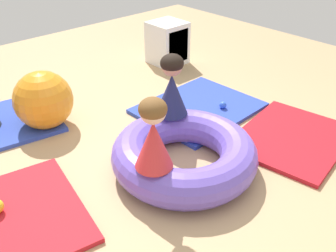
% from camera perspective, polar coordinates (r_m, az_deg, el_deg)
% --- Properties ---
extents(ground_plane, '(8.00, 8.00, 0.00)m').
position_cam_1_polar(ground_plane, '(3.27, -0.60, -6.39)').
color(ground_plane, tan).
extents(gym_mat_center_rear, '(1.29, 1.24, 0.04)m').
position_cam_1_polar(gym_mat_center_rear, '(3.01, -23.73, -13.19)').
color(gym_mat_center_rear, red).
rests_on(gym_mat_center_rear, ground).
extents(gym_mat_far_right, '(1.26, 1.07, 0.04)m').
position_cam_1_polar(gym_mat_far_right, '(3.81, 18.06, -1.69)').
color(gym_mat_far_right, '#B21923').
rests_on(gym_mat_far_right, ground).
extents(gym_mat_near_left, '(1.25, 1.04, 0.04)m').
position_cam_1_polar(gym_mat_near_left, '(4.14, 4.61, 2.71)').
color(gym_mat_near_left, '#2D47B7').
rests_on(gym_mat_near_left, ground).
extents(inflatable_cushion, '(1.22, 1.22, 0.31)m').
position_cam_1_polar(inflatable_cushion, '(3.18, 2.44, -4.17)').
color(inflatable_cushion, '#7056D1').
rests_on(inflatable_cushion, ground).
extents(child_in_navy, '(0.40, 0.40, 0.56)m').
position_cam_1_polar(child_in_navy, '(3.32, 0.58, 6.06)').
color(child_in_navy, navy).
rests_on(child_in_navy, inflatable_cushion).
extents(child_in_red, '(0.40, 0.40, 0.55)m').
position_cam_1_polar(child_in_red, '(2.64, -2.20, -1.29)').
color(child_in_red, red).
rests_on(child_in_red, inflatable_cushion).
extents(play_ball_blue, '(0.08, 0.08, 0.08)m').
position_cam_1_polar(play_ball_blue, '(4.11, 8.22, 3.13)').
color(play_ball_blue, blue).
rests_on(play_ball_blue, gym_mat_near_left).
extents(play_ball_orange, '(0.10, 0.10, 0.10)m').
position_cam_1_polar(play_ball_orange, '(3.94, 1.94, 2.31)').
color(play_ball_orange, orange).
rests_on(play_ball_orange, gym_mat_near_left).
extents(exercise_ball_large, '(0.58, 0.58, 0.58)m').
position_cam_1_polar(exercise_ball_large, '(3.91, -18.14, 3.70)').
color(exercise_ball_large, orange).
rests_on(exercise_ball_large, ground).
extents(storage_cube, '(0.44, 0.44, 0.56)m').
position_cam_1_polar(storage_cube, '(5.26, 0.10, 12.29)').
color(storage_cube, white).
rests_on(storage_cube, ground).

